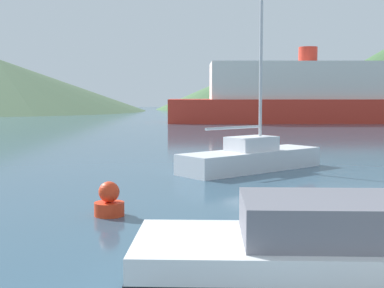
{
  "coord_description": "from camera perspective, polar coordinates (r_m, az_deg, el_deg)",
  "views": [
    {
      "loc": [
        -1.99,
        -3.74,
        2.86
      ],
      "look_at": [
        0.55,
        14.0,
        1.2
      ],
      "focal_mm": 50.0,
      "sensor_mm": 36.0,
      "label": 1
    }
  ],
  "objects": [
    {
      "name": "ferry_distant",
      "position": [
        57.05,
        12.18,
        5.03
      ],
      "size": [
        29.51,
        11.57,
        7.75
      ],
      "rotation": [
        0.0,
        0.0,
        -0.14
      ],
      "color": "red",
      "rests_on": "ground_plane"
    },
    {
      "name": "buoy_marker",
      "position": [
        12.86,
        -8.83,
        -6.09
      ],
      "size": [
        0.71,
        0.71,
        0.82
      ],
      "color": "red",
      "rests_on": "ground_plane"
    },
    {
      "name": "hill_east",
      "position": [
        104.57,
        5.07,
        5.63
      ],
      "size": [
        32.58,
        32.58,
        7.02
      ],
      "color": "#476B42",
      "rests_on": "ground_plane"
    },
    {
      "name": "sailboat_inner",
      "position": [
        20.37,
        6.37,
        -1.25
      ],
      "size": [
        6.11,
        4.61,
        11.07
      ],
      "rotation": [
        0.0,
        0.0,
        0.54
      ],
      "color": "silver",
      "rests_on": "ground_plane"
    }
  ]
}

